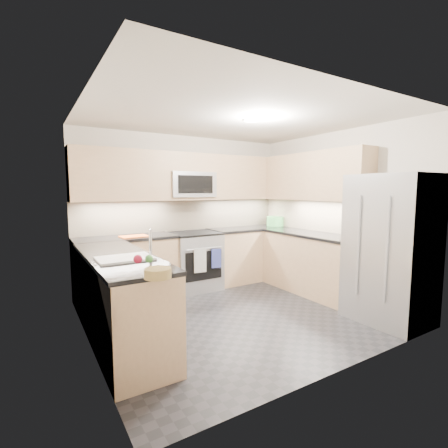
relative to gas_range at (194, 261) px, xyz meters
The scene contains 36 objects.
floor 1.35m from the gas_range, 90.00° to the right, with size 3.60×3.20×0.00m, color #232428.
ceiling 2.41m from the gas_range, 90.00° to the right, with size 3.60×3.20×0.02m, color beige.
wall_back 0.86m from the gas_range, 90.00° to the left, with size 3.60×0.02×2.50m, color beige.
wall_front 2.98m from the gas_range, 90.00° to the right, with size 3.60×0.02×2.50m, color beige.
wall_left 2.34m from the gas_range, 144.69° to the right, with size 0.02×3.20×2.50m, color beige.
wall_right 2.34m from the gas_range, 35.31° to the right, with size 0.02×3.20×2.50m, color beige.
base_cab_back_left 1.09m from the gas_range, behind, with size 1.42×0.60×0.90m, color tan.
base_cab_back_right 1.09m from the gas_range, ahead, with size 1.42×0.60×0.90m, color tan.
base_cab_right 1.88m from the gas_range, 36.87° to the right, with size 0.60×1.70×0.90m, color tan.
base_cab_peninsula 1.97m from the gas_range, 139.64° to the right, with size 0.60×2.00×0.90m, color tan.
countertop_back_left 1.19m from the gas_range, behind, with size 1.42×0.63×0.04m, color black.
countertop_back_right 1.19m from the gas_range, ahead, with size 1.42×0.63×0.04m, color black.
countertop_right 1.93m from the gas_range, 36.87° to the right, with size 0.63×1.70×0.04m, color black.
countertop_peninsula 2.02m from the gas_range, 139.64° to the right, with size 0.63×2.00×0.04m, color black.
upper_cab_back 1.38m from the gas_range, 90.00° to the left, with size 3.60×0.35×0.75m, color tan.
upper_cab_right 2.35m from the gas_range, 31.61° to the right, with size 0.35×1.95×0.75m, color tan.
backsplash_back 0.81m from the gas_range, 90.00° to the left, with size 3.60×0.01×0.51m, color tan.
backsplash_right 2.11m from the gas_range, 24.68° to the right, with size 0.01×2.30×0.51m, color tan.
gas_range is the anchor object (origin of this frame).
range_cooktop 0.46m from the gas_range, ahead, with size 0.76×0.65×0.03m, color black.
oven_door_glass 0.33m from the gas_range, 90.00° to the right, with size 0.62×0.02×0.45m, color black.
oven_handle 0.44m from the gas_range, 90.00° to the right, with size 0.02×0.02×0.60m, color #B2B5BA.
microwave 1.25m from the gas_range, 90.00° to the left, with size 0.76×0.40×0.40m, color #9DA0A5.
microwave_door 1.25m from the gas_range, 90.00° to the right, with size 0.60×0.01×0.28m, color black.
refrigerator 2.86m from the gas_range, 59.12° to the right, with size 0.70×0.90×1.80m, color #9DA0A5.
fridge_handle_left 2.86m from the gas_range, 67.48° to the right, with size 0.02×0.02×1.20m, color #B2B5BA.
fridge_handle_right 2.54m from the gas_range, 64.31° to the right, with size 0.02×0.02×1.20m, color #B2B5BA.
sink_basin 2.18m from the gas_range, 134.53° to the right, with size 0.52×0.38×0.16m, color white.
faucet 2.06m from the gas_range, 129.12° to the right, with size 0.03×0.03×0.28m, color silver.
utensil_bowl 1.78m from the gas_range, ahead, with size 0.31×0.31×0.18m, color green.
cutting_board 1.10m from the gas_range, behind, with size 0.39×0.27×0.01m, color #ED5A16.
fruit_basket 2.81m from the gas_range, 122.00° to the right, with size 0.21×0.21×0.08m, color #A88B4E.
fruit_apple 2.68m from the gas_range, 126.19° to the right, with size 0.07×0.07×0.07m, color #A91330.
fruit_pear 2.67m from the gas_range, 124.26° to the right, with size 0.07×0.07×0.07m, color green.
dish_towel_check 0.39m from the gas_range, 102.97° to the right, with size 0.20×0.02×0.37m, color silver.
dish_towel_blue 0.43m from the gas_range, 61.71° to the right, with size 0.16×0.01×0.30m, color navy.
Camera 1 is at (-2.30, -3.40, 1.61)m, focal length 26.00 mm.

